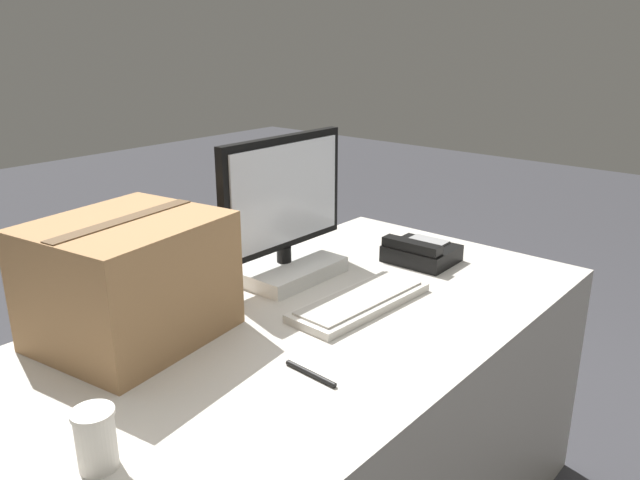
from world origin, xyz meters
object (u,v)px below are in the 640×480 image
at_px(paper_cup_right, 96,439).
at_px(cardboard_box, 130,280).
at_px(keyboard, 360,301).
at_px(desk_phone, 419,252).
at_px(monitor, 284,224).
at_px(pen_marker, 311,374).

height_order(paper_cup_right, cardboard_box, cardboard_box).
xyz_separation_m(keyboard, desk_phone, (0.40, 0.06, 0.02)).
height_order(keyboard, desk_phone, desk_phone).
relative_size(keyboard, cardboard_box, 0.95).
bearing_deg(monitor, desk_phone, -33.50).
bearing_deg(desk_phone, paper_cup_right, -175.91).
distance_m(keyboard, desk_phone, 0.40).
height_order(desk_phone, paper_cup_right, paper_cup_right).
xyz_separation_m(paper_cup_right, cardboard_box, (0.32, 0.37, 0.09)).
bearing_deg(cardboard_box, monitor, -0.40).
height_order(monitor, paper_cup_right, monitor).
bearing_deg(cardboard_box, pen_marker, -73.02).
bearing_deg(keyboard, paper_cup_right, -173.53).
bearing_deg(desk_phone, keyboard, -172.51).
bearing_deg(pen_marker, desk_phone, 107.47).
height_order(monitor, keyboard, monitor).
distance_m(desk_phone, paper_cup_right, 1.21).
xyz_separation_m(keyboard, pen_marker, (-0.36, -0.13, -0.01)).
bearing_deg(keyboard, cardboard_box, 150.32).
height_order(desk_phone, pen_marker, desk_phone).
bearing_deg(paper_cup_right, monitor, 23.36).
bearing_deg(paper_cup_right, keyboard, 3.89).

